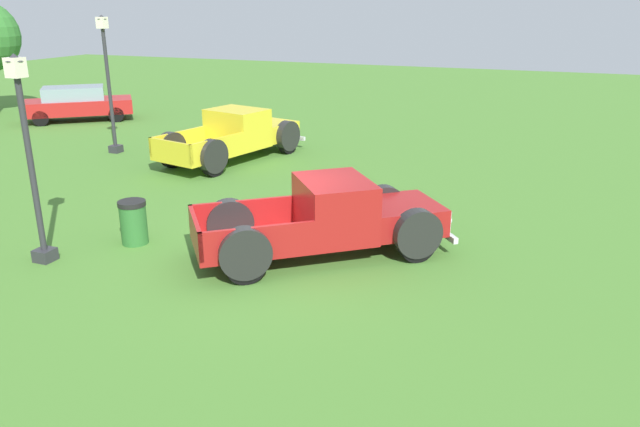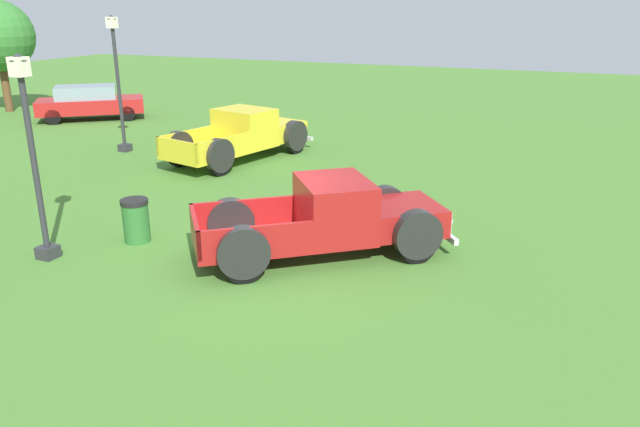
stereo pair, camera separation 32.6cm
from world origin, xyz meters
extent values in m
plane|color=#477A2D|center=(0.00, 0.00, 0.00)|extent=(80.00, 80.00, 0.00)
cube|color=maroon|center=(1.69, -2.29, 0.67)|extent=(2.19, 2.19, 0.57)
cube|color=silver|center=(2.19, -2.91, 0.67)|extent=(1.14, 0.93, 0.48)
sphere|color=silver|center=(2.66, -2.50, 0.70)|extent=(0.21, 0.21, 0.21)
sphere|color=silver|center=(1.68, -3.28, 0.70)|extent=(0.21, 0.21, 0.21)
cube|color=maroon|center=(0.79, -1.16, 0.98)|extent=(2.18, 2.12, 1.18)
cube|color=#8C9EA8|center=(1.18, -1.65, 1.24)|extent=(1.19, 0.96, 0.52)
cube|color=maroon|center=(-0.31, 0.20, 0.44)|extent=(2.70, 2.77, 0.10)
cube|color=maroon|center=(0.33, 0.72, 0.78)|extent=(1.42, 1.74, 0.57)
cube|color=maroon|center=(-0.95, -0.31, 0.78)|extent=(1.42, 1.74, 0.57)
cube|color=maroon|center=(-0.96, 1.01, 0.78)|extent=(1.39, 1.14, 0.57)
cylinder|color=black|center=(2.36, -1.75, 0.39)|extent=(0.67, 0.75, 0.78)
cylinder|color=#B7B7BC|center=(2.37, -1.74, 0.39)|extent=(0.39, 0.40, 0.31)
cylinder|color=black|center=(2.36, -1.75, 0.59)|extent=(0.84, 0.95, 0.99)
cylinder|color=black|center=(1.01, -2.83, 0.39)|extent=(0.67, 0.75, 0.78)
cylinder|color=#B7B7BC|center=(1.01, -2.84, 0.39)|extent=(0.39, 0.40, 0.31)
cylinder|color=black|center=(1.01, -2.83, 0.59)|extent=(0.84, 0.95, 0.99)
cylinder|color=black|center=(0.20, 0.94, 0.39)|extent=(0.67, 0.75, 0.78)
cylinder|color=#B7B7BC|center=(0.21, 0.95, 0.39)|extent=(0.39, 0.40, 0.31)
cylinder|color=black|center=(0.20, 0.94, 0.59)|extent=(0.84, 0.95, 0.99)
cylinder|color=black|center=(-1.15, -0.14, 0.39)|extent=(0.67, 0.75, 0.78)
cylinder|color=#B7B7BC|center=(-1.15, -0.14, 0.39)|extent=(0.39, 0.40, 0.31)
cylinder|color=black|center=(-1.15, -0.14, 0.59)|extent=(0.84, 0.95, 0.99)
cube|color=silver|center=(2.21, -2.94, 0.35)|extent=(1.53, 1.26, 0.12)
cube|color=yellow|center=(8.73, 4.30, 0.70)|extent=(1.94, 1.96, 0.59)
cube|color=silver|center=(9.53, 4.10, 0.70)|extent=(0.40, 1.44, 0.49)
sphere|color=silver|center=(9.66, 4.74, 0.73)|extent=(0.21, 0.21, 0.21)
sphere|color=silver|center=(9.36, 3.48, 0.73)|extent=(0.21, 0.21, 0.21)
cube|color=yellow|center=(7.28, 4.65, 1.02)|extent=(1.77, 2.06, 1.23)
cube|color=#8C9EA8|center=(7.91, 4.49, 1.29)|extent=(0.40, 1.51, 0.54)
cube|color=yellow|center=(5.51, 5.07, 0.46)|extent=(2.60, 2.26, 0.11)
cube|color=yellow|center=(5.71, 5.90, 0.81)|extent=(2.20, 0.61, 0.59)
cube|color=yellow|center=(5.31, 4.24, 0.81)|extent=(2.20, 0.61, 0.59)
cube|color=yellow|center=(4.46, 5.32, 0.81)|extent=(0.50, 1.76, 0.59)
cylinder|color=black|center=(8.94, 5.17, 0.41)|extent=(0.85, 0.42, 0.81)
cylinder|color=#B7B7BC|center=(8.94, 5.18, 0.41)|extent=(0.38, 0.33, 0.33)
cylinder|color=black|center=(8.94, 5.17, 0.61)|extent=(1.07, 0.53, 1.03)
cylinder|color=black|center=(8.52, 3.42, 0.41)|extent=(0.85, 0.42, 0.81)
cylinder|color=#B7B7BC|center=(8.52, 3.41, 0.41)|extent=(0.38, 0.33, 0.33)
cylinder|color=black|center=(8.52, 3.42, 0.61)|extent=(1.07, 0.53, 1.03)
cylinder|color=black|center=(5.46, 6.01, 0.41)|extent=(0.85, 0.42, 0.81)
cylinder|color=#B7B7BC|center=(5.46, 6.02, 0.41)|extent=(0.38, 0.33, 0.33)
cylinder|color=black|center=(5.46, 6.01, 0.61)|extent=(1.07, 0.53, 1.03)
cylinder|color=black|center=(5.04, 4.26, 0.41)|extent=(0.85, 0.42, 0.81)
cylinder|color=#B7B7BC|center=(5.04, 4.25, 0.41)|extent=(0.38, 0.33, 0.33)
cylinder|color=black|center=(5.04, 4.26, 0.61)|extent=(1.07, 0.53, 1.03)
cube|color=silver|center=(9.57, 4.09, 0.37)|extent=(0.56, 1.92, 0.13)
cube|color=#B21E1E|center=(10.79, 14.46, 0.63)|extent=(4.24, 4.58, 0.61)
cube|color=#7F939E|center=(10.69, 14.58, 1.21)|extent=(2.76, 2.89, 0.56)
cylinder|color=black|center=(12.37, 13.82, 0.32)|extent=(0.57, 0.63, 0.65)
cylinder|color=black|center=(11.13, 12.79, 0.32)|extent=(0.57, 0.63, 0.65)
cylinder|color=black|center=(10.44, 16.14, 0.32)|extent=(0.57, 0.63, 0.65)
cylinder|color=black|center=(9.20, 15.11, 0.32)|extent=(0.57, 0.63, 0.65)
cube|color=#2D2D33|center=(6.46, 9.01, 0.12)|extent=(0.36, 0.36, 0.25)
cylinder|color=#2D2D33|center=(6.46, 9.01, 2.18)|extent=(0.12, 0.12, 3.87)
cube|color=#F2EACC|center=(6.46, 9.01, 4.30)|extent=(0.28, 0.28, 0.36)
cone|color=#2D2D33|center=(6.46, 9.01, 4.48)|extent=(0.32, 0.32, 0.14)
cube|color=#2D2D33|center=(-1.73, 4.09, 0.12)|extent=(0.36, 0.36, 0.25)
cylinder|color=#2D2D33|center=(-1.73, 4.09, 1.94)|extent=(0.12, 0.12, 3.37)
cube|color=#F2EACC|center=(-1.73, 4.09, 3.80)|extent=(0.28, 0.28, 0.36)
cone|color=#2D2D33|center=(-1.73, 4.09, 3.98)|extent=(0.32, 0.32, 0.14)
cylinder|color=#2D6B2D|center=(-0.27, 3.02, 0.42)|extent=(0.56, 0.56, 0.85)
cylinder|color=black|center=(-0.27, 3.02, 0.90)|extent=(0.59, 0.59, 0.10)
cylinder|color=brown|center=(10.87, 19.59, 1.13)|extent=(0.36, 0.36, 2.26)
camera|label=1|loc=(-10.24, -5.23, 4.91)|focal=34.47mm
camera|label=2|loc=(-10.11, -5.53, 4.91)|focal=34.47mm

